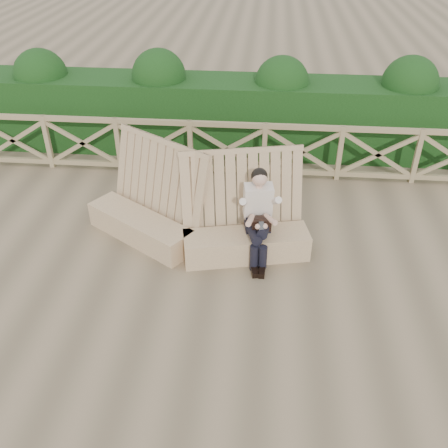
{
  "coord_description": "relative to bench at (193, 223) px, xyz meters",
  "views": [
    {
      "loc": [
        0.73,
        -5.25,
        4.74
      ],
      "look_at": [
        0.22,
        0.4,
        0.9
      ],
      "focal_mm": 40.0,
      "sensor_mm": 36.0,
      "label": 1
    }
  ],
  "objects": [
    {
      "name": "ground",
      "position": [
        0.32,
        -1.13,
        -0.39
      ],
      "size": [
        60.0,
        60.0,
        0.0
      ],
      "primitive_type": "plane",
      "color": "brown",
      "rests_on": "ground"
    },
    {
      "name": "guardrail",
      "position": [
        0.32,
        2.37,
        0.17
      ],
      "size": [
        10.1,
        0.09,
        1.1
      ],
      "color": "olive",
      "rests_on": "ground"
    },
    {
      "name": "hedge",
      "position": [
        0.32,
        3.57,
        0.36
      ],
      "size": [
        12.0,
        1.2,
        1.5
      ],
      "primitive_type": "cube",
      "color": "black",
      "rests_on": "ground"
    },
    {
      "name": "bench",
      "position": [
        0.0,
        0.0,
        0.0
      ],
      "size": [
        3.62,
        1.7,
        1.55
      ],
      "rotation": [
        0.0,
        0.0,
        -0.13
      ],
      "color": "#9B7558",
      "rests_on": "ground"
    },
    {
      "name": "woman",
      "position": [
        1.01,
        -0.17,
        0.36
      ],
      "size": [
        0.47,
        0.93,
        1.43
      ],
      "rotation": [
        0.0,
        0.0,
        0.17
      ],
      "color": "black",
      "rests_on": "ground"
    }
  ]
}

